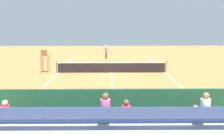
# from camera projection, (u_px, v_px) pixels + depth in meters

# --- Properties ---
(ground_plane) EXTENTS (60.00, 60.00, 0.00)m
(ground_plane) POSITION_uv_depth(u_px,v_px,m) (111.00, 73.00, 24.19)
(ground_plane) COLOR #C66B38
(court_line_markings) EXTENTS (10.10, 22.20, 0.01)m
(court_line_markings) POSITION_uv_depth(u_px,v_px,m) (111.00, 73.00, 24.22)
(court_line_markings) COLOR white
(court_line_markings) RESTS_ON ground
(tennis_net) EXTENTS (10.30, 0.10, 1.07)m
(tennis_net) POSITION_uv_depth(u_px,v_px,m) (111.00, 67.00, 24.11)
(tennis_net) COLOR black
(tennis_net) RESTS_ON ground
(backdrop_wall) EXTENTS (18.00, 0.16, 2.00)m
(backdrop_wall) POSITION_uv_depth(u_px,v_px,m) (115.00, 113.00, 10.21)
(backdrop_wall) COLOR #235633
(backdrop_wall) RESTS_ON ground
(bleacher_stand) EXTENTS (9.06, 2.40, 2.48)m
(bleacher_stand) POSITION_uv_depth(u_px,v_px,m) (117.00, 129.00, 8.88)
(bleacher_stand) COLOR #B2B2B7
(bleacher_stand) RESTS_ON ground
(umpire_chair) EXTENTS (0.67, 0.67, 2.14)m
(umpire_chair) POSITION_uv_depth(u_px,v_px,m) (45.00, 59.00, 23.98)
(umpire_chair) COLOR brown
(umpire_chair) RESTS_ON ground
(courtside_bench) EXTENTS (1.80, 0.40, 0.93)m
(courtside_bench) POSITION_uv_depth(u_px,v_px,m) (156.00, 117.00, 11.03)
(courtside_bench) COLOR #33383D
(courtside_bench) RESTS_ON ground
(equipment_bag) EXTENTS (0.90, 0.36, 0.36)m
(equipment_bag) POSITION_uv_depth(u_px,v_px,m) (122.00, 127.00, 10.95)
(equipment_bag) COLOR #B22D2D
(equipment_bag) RESTS_ON ground
(tennis_player) EXTENTS (0.43, 0.55, 1.93)m
(tennis_player) POSITION_uv_depth(u_px,v_px,m) (106.00, 51.00, 33.90)
(tennis_player) COLOR black
(tennis_player) RESTS_ON ground
(tennis_racket) EXTENTS (0.40, 0.58, 0.03)m
(tennis_racket) POSITION_uv_depth(u_px,v_px,m) (103.00, 58.00, 34.11)
(tennis_racket) COLOR black
(tennis_racket) RESTS_ON ground
(tennis_ball_near) EXTENTS (0.07, 0.07, 0.07)m
(tennis_ball_near) POSITION_uv_depth(u_px,v_px,m) (91.00, 61.00, 31.88)
(tennis_ball_near) COLOR #CCDB33
(tennis_ball_near) RESTS_ON ground
(tennis_ball_far) EXTENTS (0.07, 0.07, 0.07)m
(tennis_ball_far) POSITION_uv_depth(u_px,v_px,m) (85.00, 62.00, 30.80)
(tennis_ball_far) COLOR #CCDB33
(tennis_ball_far) RESTS_ON ground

